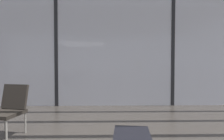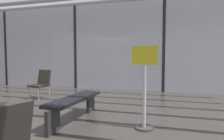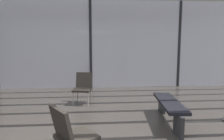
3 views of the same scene
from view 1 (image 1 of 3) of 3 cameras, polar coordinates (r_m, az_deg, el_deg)
The scene contains 5 objects.
glass_curtain_wall at distance 5.20m, azimuth -18.79°, elevation 6.71°, with size 14.00×0.08×3.37m, color silver.
window_mullion_1 at distance 5.20m, azimuth -18.79°, elevation 6.71°, with size 0.10×0.12×3.37m, color black.
window_mullion_2 at distance 5.32m, azimuth 20.33°, elevation 6.58°, with size 0.10×0.12×3.37m, color black.
parked_airplane at distance 9.58m, azimuth -15.07°, elevation 6.66°, with size 14.27×4.13×4.13m.
lounge_chair_1 at distance 3.43m, azimuth -32.17°, elevation -10.81°, with size 0.57×0.61×0.87m.
Camera 1 is at (1.57, 0.26, 1.22)m, focal length 26.17 mm.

